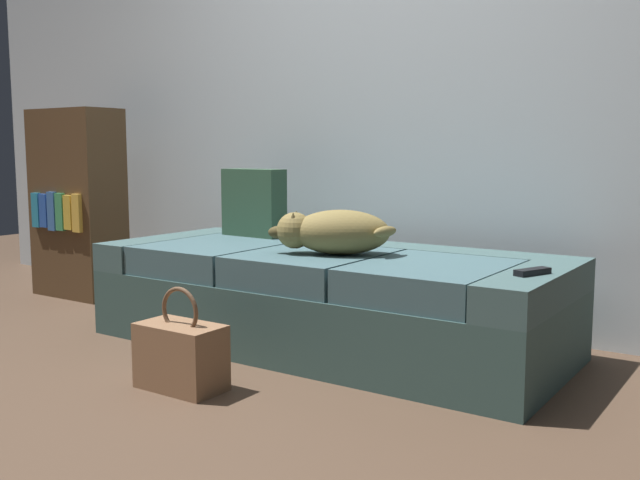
% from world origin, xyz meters
% --- Properties ---
extents(ground_plane, '(10.00, 10.00, 0.00)m').
position_xyz_m(ground_plane, '(0.00, 0.00, 0.00)').
color(ground_plane, '#4F3A2B').
extents(back_wall, '(6.40, 0.10, 2.80)m').
position_xyz_m(back_wall, '(0.00, 1.61, 1.40)').
color(back_wall, silver).
rests_on(back_wall, ground).
extents(couch, '(2.07, 0.86, 0.43)m').
position_xyz_m(couch, '(0.00, 0.95, 0.21)').
color(couch, '#35514E').
rests_on(couch, ground).
extents(dog_tan, '(0.53, 0.40, 0.19)m').
position_xyz_m(dog_tan, '(0.09, 0.86, 0.52)').
color(dog_tan, olive).
rests_on(dog_tan, couch).
extents(tv_remote, '(0.10, 0.16, 0.02)m').
position_xyz_m(tv_remote, '(0.95, 0.84, 0.44)').
color(tv_remote, black).
rests_on(tv_remote, couch).
extents(throw_pillow, '(0.35, 0.14, 0.34)m').
position_xyz_m(throw_pillow, '(-0.59, 1.18, 0.60)').
color(throw_pillow, '#315039').
rests_on(throw_pillow, couch).
extents(handbag, '(0.32, 0.18, 0.38)m').
position_xyz_m(handbag, '(-0.12, 0.17, 0.13)').
color(handbag, '#8A6243').
rests_on(handbag, ground).
extents(bookshelf, '(0.56, 0.30, 1.10)m').
position_xyz_m(bookshelf, '(-1.84, 1.06, 0.55)').
color(bookshelf, '#513822').
rests_on(bookshelf, ground).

